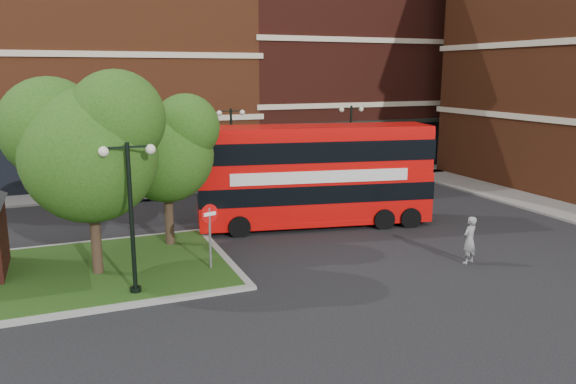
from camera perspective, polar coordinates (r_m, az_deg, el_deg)
name	(u,v)px	position (r m, az deg, el deg)	size (l,w,h in m)	color
ground	(295,275)	(20.24, 0.69, -8.44)	(120.00, 120.00, 0.00)	black
pavement_far	(192,187)	(35.46, -9.68, 0.48)	(44.00, 3.00, 0.12)	slate
terrace_far_left	(45,73)	(41.47, -23.44, 11.00)	(26.00, 12.00, 14.00)	brown
terrace_far_right	(340,60)	(46.65, 5.29, 13.17)	(18.00, 12.00, 16.00)	#471911
traffic_island	(53,276)	(21.66, -22.76, -7.84)	(12.60, 7.60, 0.15)	gray
tree_island_west	(86,142)	(20.19, -19.87, 4.82)	(5.40, 4.71, 7.21)	#2D2116
tree_island_east	(164,145)	(23.02, -12.53, 4.68)	(4.46, 3.90, 6.29)	#2D2116
lamp_island	(131,211)	(18.27, -15.66, -1.89)	(1.72, 0.36, 5.00)	black
lamp_far_left	(232,145)	(33.58, -5.76, 4.73)	(1.72, 0.36, 5.00)	black
lamp_far_right	(351,139)	(36.62, 6.39, 5.33)	(1.72, 0.36, 5.00)	black
bus	(315,169)	(26.04, 2.72, 2.36)	(11.06, 4.47, 4.12)	red
woman	(469,240)	(22.26, 17.95, -4.66)	(0.66, 0.44, 1.82)	gray
car_silver	(142,188)	(32.86, -14.56, 0.42)	(1.57, 3.91, 1.33)	silver
car_white	(256,178)	(34.35, -3.32, 1.39)	(1.53, 4.39, 1.45)	white
no_entry_sign	(210,224)	(20.25, -7.98, -3.23)	(0.68, 0.26, 2.51)	slate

